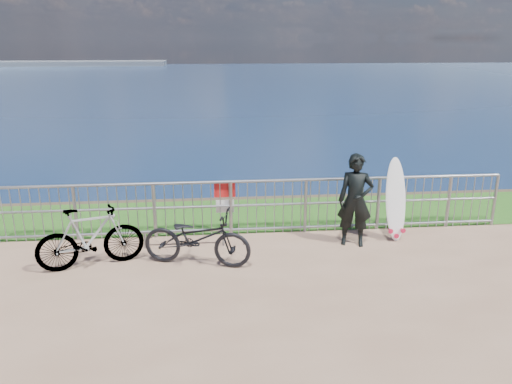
{
  "coord_description": "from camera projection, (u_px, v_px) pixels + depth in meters",
  "views": [
    {
      "loc": [
        -0.89,
        -7.75,
        3.78
      ],
      "look_at": [
        -0.04,
        1.2,
        1.0
      ],
      "focal_mm": 35.0,
      "sensor_mm": 36.0,
      "label": 1
    }
  ],
  "objects": [
    {
      "name": "seascape",
      "position": [
        61.0,
        66.0,
        146.1
      ],
      "size": [
        260.0,
        260.0,
        5.0
      ],
      "color": "brown",
      "rests_on": "ground"
    },
    {
      "name": "bicycle_far",
      "position": [
        90.0,
        237.0,
        8.48
      ],
      "size": [
        1.86,
        1.0,
        1.08
      ],
      "primitive_type": "imported",
      "rotation": [
        0.0,
        0.0,
        1.86
      ],
      "color": "black",
      "rests_on": "ground"
    },
    {
      "name": "bike_rack",
      "position": [
        184.0,
        233.0,
        9.36
      ],
      "size": [
        1.67,
        0.05,
        0.35
      ],
      "color": "gray",
      "rests_on": "ground"
    },
    {
      "name": "grass_strip",
      "position": [
        251.0,
        215.0,
        11.14
      ],
      "size": [
        120.0,
        120.0,
        0.0
      ],
      "primitive_type": "plane",
      "color": "#215417",
      "rests_on": "ground"
    },
    {
      "name": "surfboard",
      "position": [
        396.0,
        202.0,
        9.62
      ],
      "size": [
        0.47,
        0.43,
        1.62
      ],
      "color": "white",
      "rests_on": "ground"
    },
    {
      "name": "bicycle_near",
      "position": [
        197.0,
        238.0,
        8.57
      ],
      "size": [
        2.0,
        1.14,
        0.99
      ],
      "primitive_type": "imported",
      "rotation": [
        0.0,
        0.0,
        1.3
      ],
      "color": "black",
      "rests_on": "ground"
    },
    {
      "name": "railing",
      "position": [
        257.0,
        206.0,
        9.92
      ],
      "size": [
        10.06,
        0.1,
        1.13
      ],
      "color": "gray",
      "rests_on": "ground"
    },
    {
      "name": "surfer",
      "position": [
        355.0,
        200.0,
        9.3
      ],
      "size": [
        0.73,
        0.58,
        1.76
      ],
      "primitive_type": "imported",
      "rotation": [
        0.0,
        0.0,
        -0.28
      ],
      "color": "black",
      "rests_on": "ground"
    }
  ]
}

